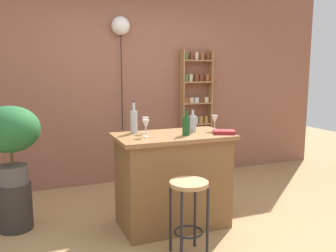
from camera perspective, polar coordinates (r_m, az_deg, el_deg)
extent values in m
plane|color=#A37A4C|center=(3.59, 2.66, -17.18)|extent=(12.00, 12.00, 0.00)
cube|color=#8C5642|center=(5.06, -6.50, 6.89)|extent=(6.40, 0.10, 2.80)
cube|color=brown|center=(3.67, 0.74, -8.91)|extent=(1.05, 0.61, 0.90)
cube|color=olive|center=(3.55, 0.76, -1.65)|extent=(1.15, 0.66, 0.04)
cylinder|color=black|center=(3.00, 2.18, -16.06)|extent=(0.02, 0.02, 0.62)
cylinder|color=black|center=(3.10, 6.33, -15.29)|extent=(0.02, 0.02, 0.62)
cylinder|color=black|center=(3.20, 0.40, -14.40)|extent=(0.02, 0.02, 0.62)
cylinder|color=black|center=(3.29, 4.33, -13.75)|extent=(0.02, 0.02, 0.62)
torus|color=black|center=(3.18, 3.29, -16.51)|extent=(0.25, 0.25, 0.02)
cylinder|color=tan|center=(3.02, 3.37, -9.16)|extent=(0.33, 0.33, 0.03)
cube|color=#9E7042|center=(5.23, 2.26, 1.87)|extent=(0.02, 0.14, 1.87)
cube|color=#9E7042|center=(5.43, 6.69, 2.09)|extent=(0.02, 0.14, 1.87)
cube|color=#9E7042|center=(5.47, 4.41, -6.12)|extent=(0.44, 0.14, 0.02)
cylinder|color=silver|center=(5.39, 2.95, -5.77)|extent=(0.07, 0.07, 0.09)
cylinder|color=#4C7033|center=(5.45, 4.43, -5.62)|extent=(0.07, 0.07, 0.09)
cylinder|color=#4C7033|center=(5.51, 5.75, -5.46)|extent=(0.07, 0.07, 0.09)
cube|color=#9E7042|center=(5.40, 4.45, -2.93)|extent=(0.44, 0.14, 0.02)
cylinder|color=#AD7A38|center=(5.31, 2.84, -2.63)|extent=(0.08, 0.08, 0.07)
cylinder|color=#994C23|center=(5.35, 3.67, -2.54)|extent=(0.08, 0.08, 0.07)
cylinder|color=#4C7033|center=(5.40, 4.40, -2.46)|extent=(0.08, 0.08, 0.07)
cylinder|color=beige|center=(5.43, 5.27, -2.41)|extent=(0.08, 0.08, 0.07)
cylinder|color=#4C7033|center=(5.46, 6.09, -2.35)|extent=(0.08, 0.08, 0.07)
cube|color=#9E7042|center=(5.35, 4.49, 0.33)|extent=(0.44, 0.14, 0.02)
cylinder|color=beige|center=(5.27, 2.76, 0.88)|extent=(0.06, 0.06, 0.10)
cylinder|color=#4C7033|center=(5.29, 3.71, 0.92)|extent=(0.06, 0.06, 0.10)
cylinder|color=silver|center=(5.35, 4.51, 0.99)|extent=(0.06, 0.06, 0.10)
cylinder|color=#AD7A38|center=(5.37, 5.28, 1.01)|extent=(0.06, 0.06, 0.10)
cylinder|color=#AD7A38|center=(5.41, 6.10, 1.07)|extent=(0.06, 0.06, 0.10)
cube|color=#9E7042|center=(5.31, 4.53, 3.65)|extent=(0.44, 0.14, 0.02)
cylinder|color=#994C23|center=(5.22, 2.88, 4.11)|extent=(0.08, 0.08, 0.08)
cylinder|color=beige|center=(5.27, 3.76, 4.14)|extent=(0.08, 0.08, 0.08)
cylinder|color=silver|center=(5.30, 4.60, 4.16)|extent=(0.08, 0.08, 0.08)
cylinder|color=brown|center=(5.35, 5.29, 4.19)|extent=(0.08, 0.08, 0.08)
cylinder|color=beige|center=(5.38, 6.13, 4.21)|extent=(0.08, 0.08, 0.08)
cube|color=#9E7042|center=(5.29, 4.58, 7.01)|extent=(0.44, 0.14, 0.02)
cylinder|color=#4C7033|center=(5.20, 2.92, 7.68)|extent=(0.06, 0.06, 0.11)
cylinder|color=beige|center=(5.25, 3.66, 7.69)|extent=(0.06, 0.06, 0.11)
cylinder|color=brown|center=(5.28, 4.61, 7.69)|extent=(0.06, 0.06, 0.11)
cylinder|color=brown|center=(5.33, 5.31, 7.69)|extent=(0.06, 0.06, 0.11)
cylinder|color=#994C23|center=(5.37, 6.31, 7.68)|extent=(0.06, 0.06, 0.11)
cube|color=#9E7042|center=(5.29, 4.62, 10.38)|extent=(0.44, 0.14, 0.02)
cylinder|color=#4C7033|center=(5.21, 2.91, 11.12)|extent=(0.05, 0.05, 0.11)
cylinder|color=brown|center=(5.26, 3.80, 11.09)|extent=(0.05, 0.05, 0.11)
cylinder|color=beige|center=(5.29, 4.59, 11.07)|extent=(0.05, 0.05, 0.11)
cylinder|color=#994C23|center=(5.33, 5.51, 11.04)|extent=(0.05, 0.05, 0.11)
cylinder|color=brown|center=(5.37, 6.43, 11.01)|extent=(0.05, 0.05, 0.11)
cylinder|color=#2D2823|center=(3.94, -23.21, -11.76)|extent=(0.33, 0.33, 0.47)
cylinder|color=#514C47|center=(3.84, -23.51, -7.16)|extent=(0.29, 0.29, 0.19)
cylinder|color=brown|center=(3.80, -23.68, -4.62)|extent=(0.03, 0.03, 0.16)
ellipsoid|color=#23602D|center=(3.75, -23.94, -0.48)|extent=(0.57, 0.51, 0.45)
cylinder|color=#B2B2B7|center=(3.68, 3.98, 0.34)|extent=(0.07, 0.07, 0.17)
cylinder|color=#B2B2B7|center=(3.67, 4.00, 2.12)|extent=(0.03, 0.03, 0.06)
cylinder|color=black|center=(3.66, 4.01, 2.72)|extent=(0.03, 0.03, 0.01)
cylinder|color=#194C23|center=(3.50, 2.91, -0.02)|extent=(0.08, 0.08, 0.18)
cylinder|color=#194C23|center=(3.48, 2.93, 2.00)|extent=(0.03, 0.03, 0.07)
cylinder|color=black|center=(3.47, 2.93, 2.67)|extent=(0.03, 0.03, 0.01)
cylinder|color=#B2B2B7|center=(3.62, -5.47, 0.64)|extent=(0.07, 0.07, 0.23)
cylinder|color=#B2B2B7|center=(3.60, -5.51, 3.11)|extent=(0.03, 0.03, 0.09)
cylinder|color=black|center=(3.59, -5.52, 3.91)|extent=(0.03, 0.03, 0.01)
cylinder|color=silver|center=(3.62, -3.58, -1.11)|extent=(0.06, 0.06, 0.00)
cylinder|color=silver|center=(3.61, -3.59, -0.49)|extent=(0.01, 0.01, 0.07)
cone|color=silver|center=(3.60, -3.60, 0.76)|extent=(0.07, 0.07, 0.08)
cylinder|color=silver|center=(3.43, -3.53, -1.68)|extent=(0.06, 0.06, 0.00)
cylinder|color=silver|center=(3.42, -3.54, -1.03)|extent=(0.01, 0.01, 0.07)
cone|color=silver|center=(3.41, -3.55, 0.29)|extent=(0.07, 0.07, 0.08)
cylinder|color=silver|center=(3.80, 7.43, -0.70)|extent=(0.06, 0.06, 0.00)
cylinder|color=silver|center=(3.79, 7.44, -0.11)|extent=(0.01, 0.01, 0.07)
cone|color=silver|center=(3.78, 7.46, 1.09)|extent=(0.07, 0.07, 0.08)
cube|color=maroon|center=(3.62, 8.92, -0.95)|extent=(0.25, 0.22, 0.03)
cylinder|color=black|center=(4.95, -7.33, 3.08)|extent=(0.01, 0.01, 2.15)
sphere|color=white|center=(4.95, -7.58, 15.57)|extent=(0.25, 0.25, 0.25)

